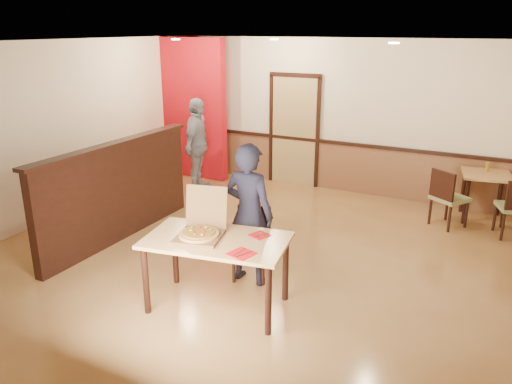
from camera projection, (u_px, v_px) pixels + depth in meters
floor at (247, 259)px, 6.73m from camera, size 7.00×7.00×0.00m
ceiling at (245, 43)px, 5.84m from camera, size 7.00×7.00×0.00m
wall_back at (335, 116)px, 9.24m from camera, size 7.00×0.00×7.00m
wall_left at (49, 133)px, 7.80m from camera, size 0.00×7.00×7.00m
wainscot_back at (332, 166)px, 9.51m from camera, size 7.00×0.04×0.90m
chair_rail_back at (333, 142)px, 9.35m from camera, size 7.00×0.06×0.06m
back_door at (294, 131)px, 9.66m from camera, size 0.90×0.06×2.10m
booth_partition at (118, 190)px, 7.19m from camera, size 0.20×3.10×1.44m
red_accent_panel at (190, 109)px, 10.07m from camera, size 1.60×0.20×2.78m
spot_a at (176, 39)px, 8.36m from camera, size 0.14×0.14×0.02m
spot_b at (274, 39)px, 8.30m from camera, size 0.14×0.14×0.02m
spot_c at (394, 43)px, 6.50m from camera, size 0.14×0.14×0.02m
main_table at (217, 248)px, 5.39m from camera, size 1.66×1.13×0.82m
diner_chair at (252, 239)px, 6.17m from camera, size 0.54×0.54×0.88m
side_chair_left at (447, 196)px, 7.67m from camera, size 0.63×0.63×0.92m
side_table at (485, 184)px, 7.94m from camera, size 0.83×0.83×0.77m
diner at (249, 214)px, 5.91m from camera, size 0.65×0.45×1.74m
passerby at (197, 146)px, 9.27m from camera, size 0.69×1.11×1.76m
pizza_box at (200, 231)px, 5.39m from camera, size 0.59×0.66×0.50m
pizza at (199, 234)px, 5.35m from camera, size 0.57×0.57×0.03m
napkin_near at (241, 254)px, 4.99m from camera, size 0.29×0.29×0.01m
napkin_far at (260, 235)px, 5.44m from camera, size 0.26×0.26×0.01m
condiment at (487, 167)px, 7.98m from camera, size 0.06×0.06×0.15m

